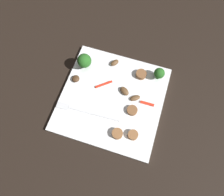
# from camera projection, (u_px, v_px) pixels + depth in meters

# --- Properties ---
(ground_plane) EXTENTS (1.40, 1.40, 0.00)m
(ground_plane) POSITION_uv_depth(u_px,v_px,m) (112.00, 100.00, 0.64)
(ground_plane) COLOR black
(plate) EXTENTS (0.28, 0.28, 0.01)m
(plate) POSITION_uv_depth(u_px,v_px,m) (112.00, 99.00, 0.63)
(plate) COLOR white
(plate) RESTS_ON ground_plane
(fork) EXTENTS (0.18, 0.02, 0.00)m
(fork) POSITION_uv_depth(u_px,v_px,m) (83.00, 111.00, 0.61)
(fork) COLOR silver
(fork) RESTS_ON plate
(broccoli_floret_0) EXTENTS (0.03, 0.03, 0.04)m
(broccoli_floret_0) POSITION_uv_depth(u_px,v_px,m) (159.00, 73.00, 0.63)
(broccoli_floret_0) COLOR #296420
(broccoli_floret_0) RESTS_ON plate
(broccoli_floret_1) EXTENTS (0.04, 0.04, 0.05)m
(broccoli_floret_1) POSITION_uv_depth(u_px,v_px,m) (84.00, 61.00, 0.63)
(broccoli_floret_1) COLOR #296420
(broccoli_floret_1) RESTS_ON plate
(sausage_slice_0) EXTENTS (0.04, 0.04, 0.01)m
(sausage_slice_0) POSITION_uv_depth(u_px,v_px,m) (132.00, 110.00, 0.60)
(sausage_slice_0) COLOR brown
(sausage_slice_0) RESTS_ON plate
(sausage_slice_1) EXTENTS (0.04, 0.04, 0.01)m
(sausage_slice_1) POSITION_uv_depth(u_px,v_px,m) (141.00, 74.00, 0.65)
(sausage_slice_1) COLOR brown
(sausage_slice_1) RESTS_ON plate
(sausage_slice_2) EXTENTS (0.04, 0.04, 0.01)m
(sausage_slice_2) POSITION_uv_depth(u_px,v_px,m) (117.00, 134.00, 0.58)
(sausage_slice_2) COLOR brown
(sausage_slice_2) RESTS_ON plate
(sausage_slice_3) EXTENTS (0.03, 0.03, 0.01)m
(sausage_slice_3) POSITION_uv_depth(u_px,v_px,m) (133.00, 135.00, 0.58)
(sausage_slice_3) COLOR brown
(sausage_slice_3) RESTS_ON plate
(mushroom_0) EXTENTS (0.03, 0.03, 0.01)m
(mushroom_0) POSITION_uv_depth(u_px,v_px,m) (115.00, 63.00, 0.66)
(mushroom_0) COLOR brown
(mushroom_0) RESTS_ON plate
(mushroom_1) EXTENTS (0.02, 0.02, 0.01)m
(mushroom_1) POSITION_uv_depth(u_px,v_px,m) (76.00, 79.00, 0.64)
(mushroom_1) COLOR #422B19
(mushroom_1) RESTS_ON plate
(mushroom_2) EXTENTS (0.03, 0.03, 0.01)m
(mushroom_2) POSITION_uv_depth(u_px,v_px,m) (135.00, 98.00, 0.62)
(mushroom_2) COLOR brown
(mushroom_2) RESTS_ON plate
(mushroom_3) EXTENTS (0.04, 0.03, 0.01)m
(mushroom_3) POSITION_uv_depth(u_px,v_px,m) (124.00, 91.00, 0.63)
(mushroom_3) COLOR brown
(mushroom_3) RESTS_ON plate
(pepper_strip_0) EXTENTS (0.04, 0.01, 0.00)m
(pepper_strip_0) POSITION_uv_depth(u_px,v_px,m) (147.00, 104.00, 0.62)
(pepper_strip_0) COLOR red
(pepper_strip_0) RESTS_ON plate
(pepper_strip_1) EXTENTS (0.04, 0.04, 0.00)m
(pepper_strip_1) POSITION_uv_depth(u_px,v_px,m) (104.00, 84.00, 0.64)
(pepper_strip_1) COLOR red
(pepper_strip_1) RESTS_ON plate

